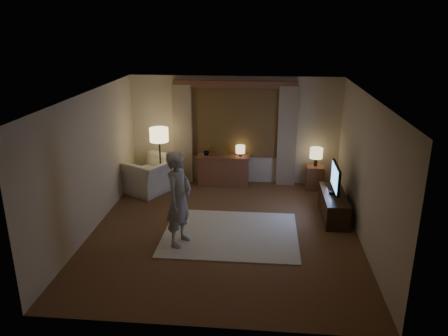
# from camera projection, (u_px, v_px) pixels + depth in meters

# --- Properties ---
(room) EXTENTS (5.04, 5.54, 2.64)m
(room) POSITION_uv_depth(u_px,v_px,m) (227.00, 157.00, 8.36)
(room) COLOR brown
(room) RESTS_ON ground
(rug) EXTENTS (2.50, 2.00, 0.02)m
(rug) POSITION_uv_depth(u_px,v_px,m) (230.00, 234.00, 8.20)
(rug) COLOR #F2E8CB
(rug) RESTS_ON floor
(sideboard) EXTENTS (1.20, 0.40, 0.70)m
(sideboard) POSITION_uv_depth(u_px,v_px,m) (224.00, 171.00, 10.58)
(sideboard) COLOR brown
(sideboard) RESTS_ON floor
(picture_frame) EXTENTS (0.16, 0.02, 0.20)m
(picture_frame) POSITION_uv_depth(u_px,v_px,m) (224.00, 153.00, 10.44)
(picture_frame) COLOR brown
(picture_frame) RESTS_ON sideboard
(plant) EXTENTS (0.17, 0.13, 0.30)m
(plant) POSITION_uv_depth(u_px,v_px,m) (207.00, 151.00, 10.46)
(plant) COLOR #999999
(plant) RESTS_ON sideboard
(table_lamp_sideboard) EXTENTS (0.22, 0.22, 0.30)m
(table_lamp_sideboard) POSITION_uv_depth(u_px,v_px,m) (240.00, 150.00, 10.37)
(table_lamp_sideboard) COLOR black
(table_lamp_sideboard) RESTS_ON sideboard
(floor_lamp) EXTENTS (0.43, 0.43, 1.48)m
(floor_lamp) POSITION_uv_depth(u_px,v_px,m) (159.00, 138.00, 10.04)
(floor_lamp) COLOR black
(floor_lamp) RESTS_ON floor
(armchair) EXTENTS (1.49, 1.55, 0.78)m
(armchair) POSITION_uv_depth(u_px,v_px,m) (151.00, 175.00, 10.19)
(armchair) COLOR beige
(armchair) RESTS_ON floor
(side_table) EXTENTS (0.40, 0.40, 0.56)m
(side_table) POSITION_uv_depth(u_px,v_px,m) (315.00, 177.00, 10.37)
(side_table) COLOR brown
(side_table) RESTS_ON floor
(table_lamp_side) EXTENTS (0.30, 0.30, 0.44)m
(table_lamp_side) POSITION_uv_depth(u_px,v_px,m) (316.00, 154.00, 10.18)
(table_lamp_side) COLOR black
(table_lamp_side) RESTS_ON side_table
(tv_stand) EXTENTS (0.45, 1.40, 0.50)m
(tv_stand) POSITION_uv_depth(u_px,v_px,m) (333.00, 205.00, 8.86)
(tv_stand) COLOR black
(tv_stand) RESTS_ON floor
(tv) EXTENTS (0.21, 0.86, 0.62)m
(tv) POSITION_uv_depth(u_px,v_px,m) (336.00, 178.00, 8.67)
(tv) COLOR black
(tv) RESTS_ON tv_stand
(person) EXTENTS (0.58, 0.72, 1.71)m
(person) POSITION_uv_depth(u_px,v_px,m) (179.00, 199.00, 7.58)
(person) COLOR #A6A199
(person) RESTS_ON rug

